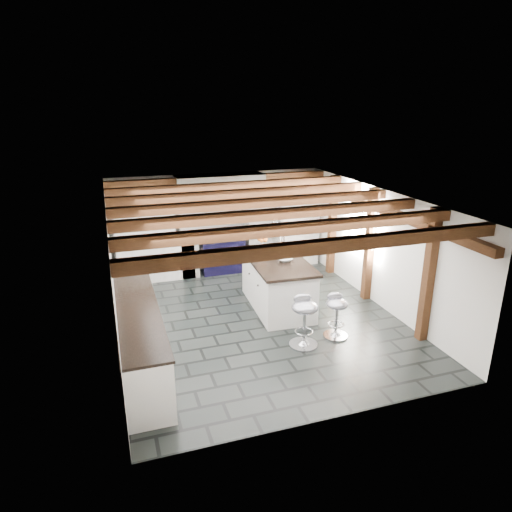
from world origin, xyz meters
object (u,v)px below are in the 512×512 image
object	(u,v)px
kitchen_island	(277,283)
bar_stool_far	(304,315)
range_cooker	(222,252)
bar_stool_near	(337,310)

from	to	relation	value
kitchen_island	bar_stool_far	world-z (taller)	kitchen_island
kitchen_island	bar_stool_far	size ratio (longest dim) A/B	2.28
kitchen_island	range_cooker	bearing A→B (deg)	106.05
kitchen_island	bar_stool_near	xyz separation A→B (m)	(0.53, -1.44, -0.01)
kitchen_island	bar_stool_near	bearing A→B (deg)	-66.86
range_cooker	bar_stool_far	world-z (taller)	range_cooker
bar_stool_far	kitchen_island	bearing A→B (deg)	96.58
range_cooker	bar_stool_far	xyz separation A→B (m)	(0.41, -3.85, 0.09)
bar_stool_far	bar_stool_near	bearing A→B (deg)	20.58
range_cooker	bar_stool_far	bearing A→B (deg)	-83.87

